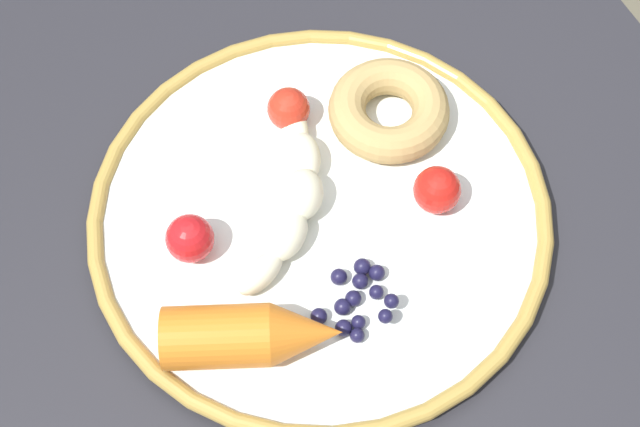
{
  "coord_description": "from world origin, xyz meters",
  "views": [
    {
      "loc": [
        0.24,
        -0.1,
        1.34
      ],
      "look_at": [
        -0.05,
        0.04,
        0.75
      ],
      "focal_mm": 53.17,
      "sensor_mm": 36.0,
      "label": 1
    }
  ],
  "objects": [
    {
      "name": "dining_table",
      "position": [
        0.0,
        0.0,
        0.63
      ],
      "size": [
        1.0,
        0.73,
        0.74
      ],
      "color": "#26262C",
      "rests_on": "ground_plane"
    },
    {
      "name": "plate",
      "position": [
        -0.05,
        0.04,
        0.74
      ],
      "size": [
        0.34,
        0.34,
        0.02
      ],
      "color": "white",
      "rests_on": "dining_table"
    },
    {
      "name": "banana",
      "position": [
        -0.07,
        0.03,
        0.76
      ],
      "size": [
        0.14,
        0.11,
        0.03
      ],
      "color": "beige",
      "rests_on": "plate"
    },
    {
      "name": "carrot_orange",
      "position": [
        0.02,
        -0.04,
        0.77
      ],
      "size": [
        0.08,
        0.12,
        0.04
      ],
      "color": "orange",
      "rests_on": "plate"
    },
    {
      "name": "donut",
      "position": [
        -0.1,
        0.13,
        0.76
      ],
      "size": [
        0.12,
        0.12,
        0.03
      ],
      "primitive_type": "torus",
      "rotation": [
        0.0,
        0.0,
        0.53
      ],
      "color": "tan",
      "rests_on": "plate"
    },
    {
      "name": "blueberry_pile",
      "position": [
        0.02,
        0.04,
        0.75
      ],
      "size": [
        0.06,
        0.06,
        0.02
      ],
      "color": "#191638",
      "rests_on": "plate"
    },
    {
      "name": "tomato_near",
      "position": [
        -0.14,
        0.06,
        0.76
      ],
      "size": [
        0.03,
        0.03,
        0.03
      ],
      "primitive_type": "sphere",
      "color": "red",
      "rests_on": "plate"
    },
    {
      "name": "tomato_mid",
      "position": [
        -0.03,
        0.12,
        0.76
      ],
      "size": [
        0.03,
        0.03,
        0.03
      ],
      "primitive_type": "sphere",
      "color": "red",
      "rests_on": "plate"
    },
    {
      "name": "tomato_far",
      "position": [
        -0.07,
        -0.05,
        0.76
      ],
      "size": [
        0.03,
        0.03,
        0.03
      ],
      "primitive_type": "sphere",
      "color": "red",
      "rests_on": "plate"
    }
  ]
}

